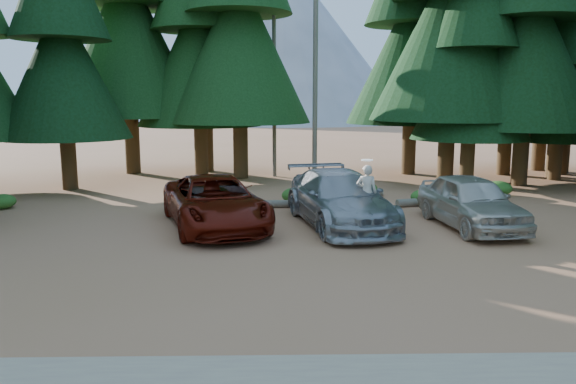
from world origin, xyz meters
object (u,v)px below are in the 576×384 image
Objects in this scene: log_mid at (347,192)px; log_right at (453,200)px; red_pickup at (215,202)px; frisbee_player at (367,192)px; log_left at (269,204)px; silver_minivan_right at (471,201)px; silver_minivan_center at (340,199)px.

log_mid is 4.40m from log_right.
red_pickup is 7.67m from log_mid.
frisbee_player is 0.47× the size of log_left.
log_right reaches higher than log_mid.
log_left is 7.15m from log_right.
log_right is (0.67, 3.93, -0.69)m from silver_minivan_right.
silver_minivan_center is (4.00, 0.21, 0.06)m from red_pickup.
log_right is at bearing -120.14° from frisbee_player.
log_left is at bearing 169.78° from log_right.
silver_minivan_center is at bearing -93.79° from log_mid.
log_right is (4.09, 4.43, -1.09)m from frisbee_player.
red_pickup is 4.01m from silver_minivan_center.
silver_minivan_right is 2.66× the size of frisbee_player.
red_pickup reaches higher than log_mid.
log_right is (7.13, 0.59, 0.01)m from log_left.
log_right is at bearing 2.50° from log_left.
silver_minivan_right reaches higher than log_mid.
frisbee_player is at bearing -53.89° from log_left.
frisbee_player is 6.59m from log_mid.
log_left is 0.84× the size of log_right.
red_pickup reaches higher than log_right.
frisbee_player is at bearing -25.20° from red_pickup.
frisbee_player reaches higher than silver_minivan_center.
log_right is at bearing -22.34° from log_mid.
red_pickup is 4.79m from frisbee_player.
frisbee_player is 0.61× the size of log_mid.
silver_minivan_right is 4.05m from log_right.
silver_minivan_right is at bearing -18.39° from red_pickup.
frisbee_player is (0.72, -0.87, 0.36)m from silver_minivan_center.
frisbee_player is at bearing -147.69° from log_right.
red_pickup is 1.91× the size of log_mid.
silver_minivan_right reaches higher than log_left.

